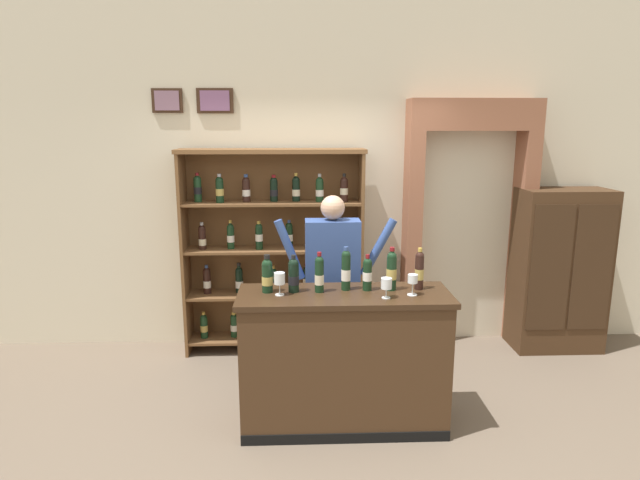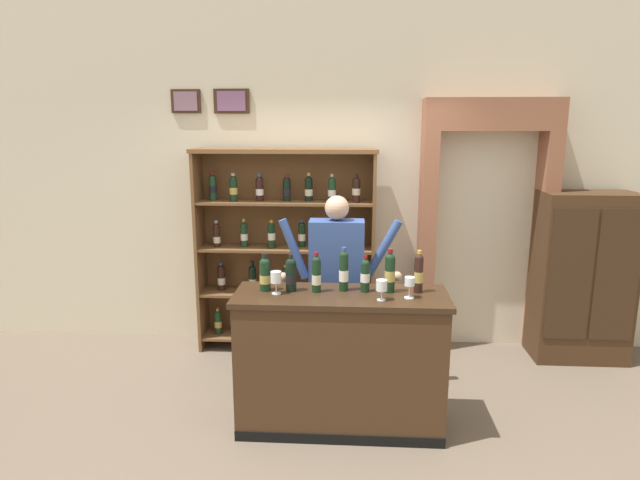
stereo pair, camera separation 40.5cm
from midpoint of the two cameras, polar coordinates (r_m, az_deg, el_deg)
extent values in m
cube|color=#6B5B4C|center=(4.34, -2.74, -19.10)|extent=(14.00, 14.00, 0.02)
cube|color=beige|center=(5.47, -2.79, 7.34)|extent=(12.00, 0.16, 3.56)
cube|color=#382316|center=(5.55, -18.02, 13.90)|extent=(0.29, 0.02, 0.23)
cube|color=gray|center=(5.54, -18.06, 13.91)|extent=(0.23, 0.01, 0.18)
cube|color=#382316|center=(5.45, -13.26, 14.21)|extent=(0.35, 0.02, 0.24)
cube|color=#7F537E|center=(5.43, -13.29, 14.21)|extent=(0.28, 0.01, 0.19)
cube|color=brown|center=(5.43, -16.22, -1.44)|extent=(0.03, 0.35, 2.01)
cube|color=brown|center=(5.28, 2.12, -1.32)|extent=(0.03, 0.35, 2.01)
cube|color=brown|center=(5.45, -7.03, -0.98)|extent=(1.74, 0.02, 2.01)
cube|color=brown|center=(5.56, -6.93, -10.26)|extent=(1.68, 0.33, 0.03)
cylinder|color=#19381E|center=(5.61, -14.27, -9.10)|extent=(0.07, 0.07, 0.20)
sphere|color=#19381E|center=(5.57, -14.33, -8.08)|extent=(0.07, 0.07, 0.07)
cylinder|color=#19381E|center=(5.56, -14.34, -7.82)|extent=(0.03, 0.03, 0.07)
cylinder|color=#B79338|center=(5.56, -14.36, -7.59)|extent=(0.03, 0.03, 0.03)
cylinder|color=tan|center=(5.61, -14.27, -9.11)|extent=(0.08, 0.08, 0.06)
cylinder|color=#19381E|center=(5.57, -11.18, -9.12)|extent=(0.07, 0.07, 0.20)
sphere|color=#19381E|center=(5.54, -11.23, -8.10)|extent=(0.07, 0.07, 0.07)
cylinder|color=#19381E|center=(5.53, -11.24, -7.89)|extent=(0.03, 0.03, 0.06)
cylinder|color=#B79338|center=(5.52, -11.25, -7.71)|extent=(0.04, 0.04, 0.03)
cylinder|color=silver|center=(5.57, -11.18, -9.15)|extent=(0.08, 0.08, 0.06)
cylinder|color=#19381E|center=(5.53, -8.54, -9.12)|extent=(0.07, 0.07, 0.20)
sphere|color=#19381E|center=(5.50, -8.57, -8.07)|extent=(0.07, 0.07, 0.07)
cylinder|color=#19381E|center=(5.49, -8.58, -7.83)|extent=(0.03, 0.03, 0.06)
cylinder|color=black|center=(5.48, -8.59, -7.63)|extent=(0.04, 0.04, 0.03)
cylinder|color=beige|center=(5.54, -8.53, -9.21)|extent=(0.08, 0.08, 0.07)
cylinder|color=#19381E|center=(5.54, -5.62, -9.06)|extent=(0.07, 0.07, 0.19)
sphere|color=#19381E|center=(5.51, -5.64, -8.06)|extent=(0.07, 0.07, 0.07)
cylinder|color=#19381E|center=(5.49, -5.65, -7.73)|extent=(0.03, 0.03, 0.08)
cylinder|color=navy|center=(5.48, -5.65, -7.44)|extent=(0.04, 0.04, 0.03)
cylinder|color=silver|center=(5.55, -5.61, -9.30)|extent=(0.08, 0.08, 0.06)
cylinder|color=#19381E|center=(5.51, -2.84, -9.15)|extent=(0.07, 0.07, 0.20)
sphere|color=#19381E|center=(5.47, -2.86, -8.13)|extent=(0.07, 0.07, 0.07)
cylinder|color=#19381E|center=(5.46, -2.86, -7.82)|extent=(0.03, 0.03, 0.08)
cylinder|color=#B79338|center=(5.45, -2.86, -7.55)|extent=(0.04, 0.04, 0.03)
cylinder|color=black|center=(5.51, -2.84, -9.29)|extent=(0.08, 0.08, 0.06)
cylinder|color=black|center=(5.48, 0.63, -9.27)|extent=(0.07, 0.07, 0.19)
sphere|color=black|center=(5.44, 0.63, -8.28)|extent=(0.07, 0.07, 0.07)
cylinder|color=black|center=(5.43, 0.63, -8.03)|extent=(0.03, 0.03, 0.06)
cylinder|color=maroon|center=(5.43, 0.63, -7.83)|extent=(0.03, 0.03, 0.03)
cylinder|color=tan|center=(5.48, 0.63, -9.18)|extent=(0.08, 0.08, 0.06)
cube|color=brown|center=(5.40, -7.06, -5.76)|extent=(1.68, 0.33, 0.02)
cylinder|color=black|center=(5.48, -14.00, -4.43)|extent=(0.07, 0.07, 0.22)
sphere|color=black|center=(5.45, -14.06, -3.26)|extent=(0.07, 0.07, 0.07)
cylinder|color=black|center=(5.44, -14.08, -2.99)|extent=(0.03, 0.03, 0.06)
cylinder|color=navy|center=(5.43, -14.09, -2.77)|extent=(0.03, 0.03, 0.03)
cylinder|color=silver|center=(5.48, -13.99, -4.60)|extent=(0.08, 0.08, 0.07)
cylinder|color=black|center=(5.43, -10.70, -4.45)|extent=(0.07, 0.07, 0.22)
sphere|color=black|center=(5.40, -10.75, -3.27)|extent=(0.07, 0.07, 0.07)
cylinder|color=black|center=(5.39, -10.76, -2.91)|extent=(0.03, 0.03, 0.08)
cylinder|color=black|center=(5.38, -10.78, -2.58)|extent=(0.04, 0.04, 0.03)
cylinder|color=silver|center=(5.43, -10.69, -4.67)|extent=(0.08, 0.08, 0.07)
cylinder|color=#19381E|center=(5.38, -7.14, -4.54)|extent=(0.07, 0.07, 0.21)
sphere|color=#19381E|center=(5.35, -7.17, -3.40)|extent=(0.07, 0.07, 0.07)
cylinder|color=#19381E|center=(5.34, -7.18, -3.13)|extent=(0.03, 0.03, 0.07)
cylinder|color=#B79338|center=(5.33, -7.18, -2.89)|extent=(0.04, 0.04, 0.03)
cylinder|color=black|center=(5.38, -7.14, -4.62)|extent=(0.08, 0.08, 0.07)
cylinder|color=black|center=(5.36, -3.61, -4.46)|extent=(0.07, 0.07, 0.22)
sphere|color=black|center=(5.33, -3.63, -3.27)|extent=(0.07, 0.07, 0.07)
cylinder|color=black|center=(5.32, -3.63, -2.92)|extent=(0.03, 0.03, 0.08)
cylinder|color=maroon|center=(5.31, -3.64, -2.61)|extent=(0.03, 0.03, 0.03)
cylinder|color=beige|center=(5.36, -3.61, -4.46)|extent=(0.08, 0.08, 0.07)
cylinder|color=black|center=(5.38, -0.31, -4.39)|extent=(0.07, 0.07, 0.21)
sphere|color=black|center=(5.35, -0.31, -3.24)|extent=(0.07, 0.07, 0.07)
cylinder|color=black|center=(5.35, -0.31, -2.92)|extent=(0.03, 0.03, 0.08)
cylinder|color=navy|center=(5.34, -0.31, -2.63)|extent=(0.04, 0.04, 0.03)
cylinder|color=silver|center=(5.39, -0.31, -4.69)|extent=(0.08, 0.08, 0.07)
cube|color=brown|center=(5.28, -7.19, -1.03)|extent=(1.68, 0.33, 0.02)
cylinder|color=black|center=(5.34, -14.53, 0.05)|extent=(0.07, 0.07, 0.20)
sphere|color=black|center=(5.32, -14.59, 1.15)|extent=(0.07, 0.07, 0.07)
cylinder|color=black|center=(5.31, -14.61, 1.43)|extent=(0.03, 0.03, 0.06)
cylinder|color=#99999E|center=(5.31, -14.62, 1.66)|extent=(0.03, 0.03, 0.03)
cylinder|color=beige|center=(5.34, -14.52, -0.23)|extent=(0.07, 0.07, 0.06)
cylinder|color=#19381E|center=(5.31, -11.63, 0.16)|extent=(0.07, 0.07, 0.20)
sphere|color=#19381E|center=(5.28, -11.68, 1.29)|extent=(0.07, 0.07, 0.07)
cylinder|color=#19381E|center=(5.28, -11.70, 1.63)|extent=(0.03, 0.03, 0.07)
cylinder|color=#B79338|center=(5.27, -11.71, 1.91)|extent=(0.03, 0.03, 0.03)
cylinder|color=silver|center=(5.31, -11.63, 0.12)|extent=(0.07, 0.07, 0.07)
cylinder|color=black|center=(5.23, -8.70, 0.14)|extent=(0.07, 0.07, 0.21)
sphere|color=black|center=(5.20, -8.74, 1.35)|extent=(0.07, 0.07, 0.07)
cylinder|color=black|center=(5.20, -8.75, 1.61)|extent=(0.03, 0.03, 0.06)
cylinder|color=#B79338|center=(5.20, -8.76, 1.82)|extent=(0.03, 0.03, 0.03)
cylinder|color=silver|center=(5.22, -8.71, 0.24)|extent=(0.07, 0.07, 0.07)
cylinder|color=black|center=(5.28, -5.49, 0.32)|extent=(0.07, 0.07, 0.21)
sphere|color=black|center=(5.26, -5.51, 1.49)|extent=(0.07, 0.07, 0.07)
cylinder|color=black|center=(5.25, -5.51, 1.74)|extent=(0.03, 0.03, 0.06)
cylinder|color=navy|center=(5.25, -5.52, 1.95)|extent=(0.03, 0.03, 0.03)
cylinder|color=silver|center=(5.28, -5.48, 0.23)|extent=(0.07, 0.07, 0.07)
cylinder|color=#19381E|center=(5.21, -2.33, 0.16)|extent=(0.07, 0.07, 0.20)
sphere|color=#19381E|center=(5.19, -2.34, 1.31)|extent=(0.07, 0.07, 0.07)
cylinder|color=#19381E|center=(5.19, -2.34, 1.59)|extent=(0.03, 0.03, 0.07)
cylinder|color=navy|center=(5.18, -2.34, 1.84)|extent=(0.04, 0.04, 0.03)
cylinder|color=black|center=(5.21, -2.33, 0.16)|extent=(0.07, 0.07, 0.06)
cylinder|color=#19381E|center=(5.26, 0.56, 0.35)|extent=(0.07, 0.07, 0.21)
sphere|color=#19381E|center=(5.24, 0.56, 1.54)|extent=(0.07, 0.07, 0.07)
cylinder|color=#19381E|center=(5.23, 0.56, 1.79)|extent=(0.03, 0.03, 0.06)
cylinder|color=#99999E|center=(5.23, 0.56, 1.99)|extent=(0.03, 0.03, 0.03)
cylinder|color=beige|center=(5.26, 0.56, 0.07)|extent=(0.07, 0.07, 0.07)
cube|color=brown|center=(5.19, -7.32, 3.90)|extent=(1.68, 0.33, 0.02)
cylinder|color=#19381E|center=(5.30, -15.02, 5.03)|extent=(0.08, 0.08, 0.21)
sphere|color=#19381E|center=(5.29, -15.08, 6.21)|extent=(0.07, 0.07, 0.07)
cylinder|color=#19381E|center=(5.29, -15.10, 6.51)|extent=(0.03, 0.03, 0.07)
cylinder|color=maroon|center=(5.29, -15.11, 6.76)|extent=(0.03, 0.03, 0.03)
cylinder|color=black|center=(5.30, -15.02, 5.09)|extent=(0.08, 0.08, 0.07)
cylinder|color=black|center=(5.20, -12.82, 4.97)|extent=(0.08, 0.08, 0.20)
sphere|color=black|center=(5.19, -12.87, 6.15)|extent=(0.07, 0.07, 0.07)
cylinder|color=black|center=(5.19, -12.89, 6.44)|extent=(0.03, 0.03, 0.07)
cylinder|color=#99999E|center=(5.19, -12.90, 6.70)|extent=(0.04, 0.04, 0.03)
cylinder|color=tan|center=(5.20, -12.82, 4.97)|extent=(0.08, 0.08, 0.06)
cylinder|color=black|center=(5.22, -10.06, 5.06)|extent=(0.08, 0.08, 0.19)
sphere|color=black|center=(5.21, -10.10, 6.18)|extent=(0.07, 0.07, 0.07)
cylinder|color=black|center=(5.20, -10.12, 6.47)|extent=(0.03, 0.03, 0.07)
cylinder|color=navy|center=(5.20, -10.12, 6.72)|extent=(0.04, 0.04, 0.03)
cylinder|color=silver|center=(5.22, -10.06, 4.94)|extent=(0.08, 0.08, 0.06)
cylinder|color=black|center=(5.20, -7.16, 5.12)|extent=(0.08, 0.08, 0.19)
sphere|color=black|center=(5.19, -7.19, 6.23)|extent=(0.07, 0.07, 0.07)
cylinder|color=black|center=(5.19, -7.19, 6.50)|extent=(0.04, 0.04, 0.06)
cylinder|color=maroon|center=(5.19, -7.20, 6.73)|extent=(0.04, 0.04, 0.03)
cylinder|color=black|center=(5.20, -7.15, 4.98)|extent=(0.08, 0.08, 0.06)
cylinder|color=black|center=(5.19, -4.80, 5.18)|extent=(0.08, 0.08, 0.20)
sphere|color=black|center=(5.17, -4.82, 6.32)|extent=(0.07, 0.07, 0.07)
cylinder|color=black|center=(5.17, -4.83, 6.65)|extent=(0.03, 0.03, 0.07)
cylinder|color=#B79338|center=(5.17, -4.83, 6.93)|extent=(0.03, 0.03, 0.03)
cylinder|color=beige|center=(5.19, -4.80, 5.02)|extent=(0.08, 0.08, 0.06)
cylinder|color=#19381E|center=(5.15, -2.30, 5.13)|extent=(0.08, 0.08, 0.19)
sphere|color=#19381E|center=(5.13, -2.31, 6.26)|extent=(0.07, 0.07, 0.07)
cylinder|color=#19381E|center=(5.13, -2.32, 6.59)|extent=(0.03, 0.03, 0.07)
cylinder|color=#99999E|center=(5.13, -2.32, 6.88)|extent=(0.03, 0.03, 0.03)
cylinder|color=silver|center=(5.15, -2.30, 5.01)|extent=(0.08, 0.08, 0.06)
cylinder|color=black|center=(5.13, 0.31, 5.13)|extent=(0.08, 0.08, 0.19)
sphere|color=black|center=(5.12, 0.31, 6.27)|extent=(0.07, 0.07, 0.07)
cylinder|color=black|center=(5.11, 0.31, 6.61)|extent=(0.03, 0.03, 0.07)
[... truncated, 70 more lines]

